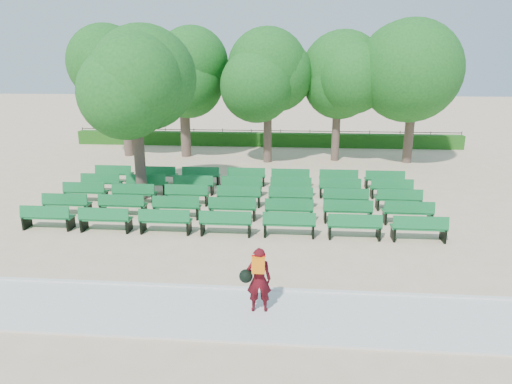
% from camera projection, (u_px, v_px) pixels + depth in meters
% --- Properties ---
extents(ground, '(120.00, 120.00, 0.00)m').
position_uv_depth(ground, '(243.00, 212.00, 17.65)').
color(ground, '#CCAB87').
extents(paving, '(30.00, 2.20, 0.06)m').
position_uv_depth(paving, '(208.00, 312.00, 10.56)').
color(paving, silver).
rests_on(paving, ground).
extents(curb, '(30.00, 0.12, 0.10)m').
position_uv_depth(curb, '(217.00, 288.00, 11.66)').
color(curb, silver).
rests_on(curb, ground).
extents(hedge, '(26.00, 0.70, 0.90)m').
position_uv_depth(hedge, '(265.00, 140.00, 30.92)').
color(hedge, '#1F5816').
rests_on(hedge, ground).
extents(fence, '(26.00, 0.10, 1.02)m').
position_uv_depth(fence, '(266.00, 145.00, 31.43)').
color(fence, black).
rests_on(fence, ground).
extents(tree_line, '(21.80, 6.80, 7.04)m').
position_uv_depth(tree_line, '(261.00, 158.00, 27.22)').
color(tree_line, '#1A601C').
rests_on(tree_line, ground).
extents(bench_array, '(1.75, 0.57, 1.10)m').
position_uv_depth(bench_array, '(238.00, 204.00, 18.34)').
color(bench_array, '#126830').
rests_on(bench_array, ground).
extents(tree_among, '(4.60, 4.60, 6.35)m').
position_uv_depth(tree_among, '(135.00, 96.00, 18.18)').
color(tree_among, brown).
rests_on(tree_among, ground).
extents(person, '(0.75, 0.46, 1.56)m').
position_uv_depth(person, '(258.00, 279.00, 10.37)').
color(person, '#470A10').
rests_on(person, ground).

